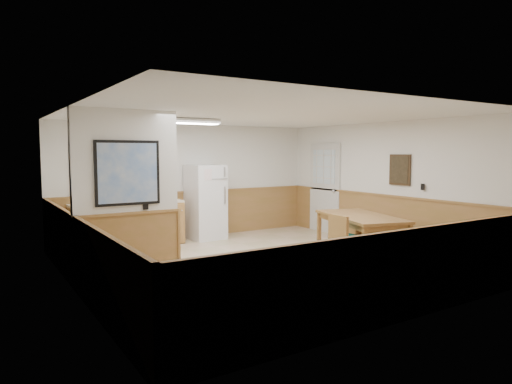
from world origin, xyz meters
TOP-DOWN VIEW (x-y plane):
  - ground at (0.00, 0.00)m, footprint 6.00×6.00m
  - ceiling at (0.00, 0.00)m, footprint 6.00×6.00m
  - back_wall at (0.00, 3.00)m, footprint 6.00×0.02m
  - right_wall at (3.00, 0.00)m, footprint 0.02×6.00m
  - left_wall at (-3.00, 0.00)m, footprint 0.02×6.00m
  - wainscot_back at (0.00, 2.98)m, footprint 6.00×0.04m
  - wainscot_right at (2.98, 0.00)m, footprint 0.04×6.00m
  - wainscot_left at (-2.98, 0.00)m, footprint 0.04×6.00m
  - partition_wall at (-2.25, 0.19)m, footprint 1.50×0.20m
  - kitchen_counter at (-1.21, 2.68)m, footprint 2.20×0.61m
  - exterior_door at (2.96, 1.90)m, footprint 0.07×1.02m
  - kitchen_window at (-2.10, 2.98)m, footprint 0.80×0.04m
  - wall_painting at (2.97, -0.30)m, footprint 0.04×0.50m
  - fluorescent_fixture at (-0.80, 1.30)m, footprint 1.20×0.30m
  - refrigerator at (0.20, 2.63)m, footprint 0.75×0.74m
  - dining_table at (1.84, -0.39)m, footprint 1.46×2.11m
  - dining_bench at (2.66, -0.35)m, footprint 0.60×1.72m
  - dining_chair at (1.12, -0.71)m, footprint 0.68×0.50m
  - fire_extinguisher at (-0.70, 2.67)m, footprint 0.14×0.14m
  - soap_bottle at (-2.08, 2.70)m, footprint 0.08×0.08m

SIDE VIEW (x-z plane):
  - ground at x=0.00m, z-range 0.00..0.00m
  - dining_bench at x=2.66m, z-range 0.12..0.57m
  - kitchen_counter at x=-1.21m, z-range -0.04..0.96m
  - dining_chair at x=1.12m, z-range 0.07..0.92m
  - wainscot_back at x=0.00m, z-range 0.00..1.00m
  - wainscot_right at x=2.98m, z-range 0.00..1.00m
  - wainscot_left at x=-2.98m, z-range 0.00..1.00m
  - dining_table at x=1.84m, z-range 0.29..1.04m
  - refrigerator at x=0.20m, z-range 0.00..1.62m
  - soap_bottle at x=-2.08m, z-range 0.90..1.13m
  - exterior_door at x=2.96m, z-range -0.02..2.13m
  - fire_extinguisher at x=-0.70m, z-range 0.87..1.36m
  - partition_wall at x=-2.25m, z-range -0.02..2.48m
  - back_wall at x=0.00m, z-range 0.00..2.50m
  - right_wall at x=3.00m, z-range 0.00..2.50m
  - left_wall at x=-3.00m, z-range 0.00..2.50m
  - kitchen_window at x=-2.10m, z-range 1.05..2.05m
  - wall_painting at x=2.97m, z-range 1.25..1.85m
  - fluorescent_fixture at x=-0.80m, z-range 2.40..2.49m
  - ceiling at x=0.00m, z-range 2.49..2.51m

